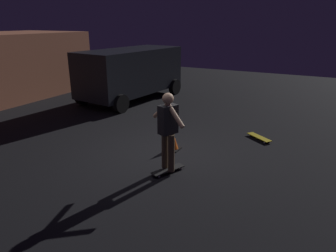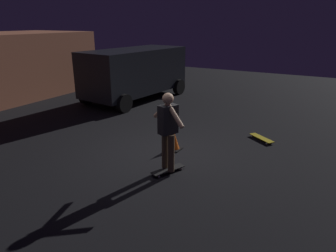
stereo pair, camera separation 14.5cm
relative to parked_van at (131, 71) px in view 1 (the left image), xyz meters
The scene contains 6 objects.
ground_plane 5.93m from the parked_van, 139.78° to the right, with size 28.00×28.00×0.00m, color black.
parked_van is the anchor object (origin of this frame).
skateboard_ridden 6.80m from the parked_van, 139.43° to the right, with size 0.79×0.51×0.07m.
skateboard_spare 6.20m from the parked_van, 111.26° to the right, with size 0.62×0.75×0.07m.
skater 6.71m from the parked_van, 139.43° to the right, with size 0.49×0.93×1.67m.
traffic_cone 5.63m from the parked_van, 135.29° to the right, with size 0.34×0.34×0.46m.
Camera 1 is at (-5.89, -3.36, 3.08)m, focal length 32.72 mm.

